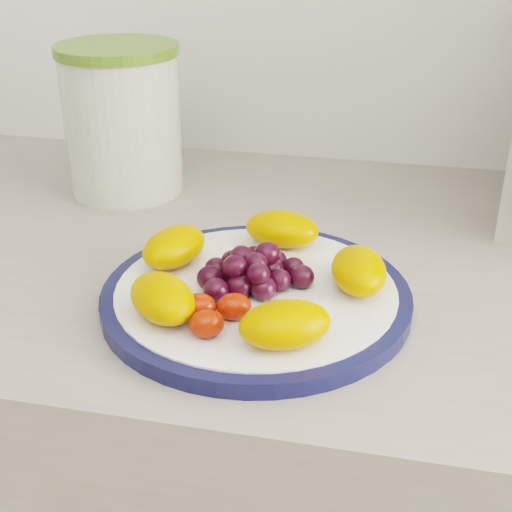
# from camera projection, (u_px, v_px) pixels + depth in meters

# --- Properties ---
(plate_rim) EXTENTS (0.29, 0.29, 0.01)m
(plate_rim) POSITION_uv_depth(u_px,v_px,m) (256.00, 297.00, 0.66)
(plate_rim) COLOR #10153D
(plate_rim) RESTS_ON counter
(plate_face) EXTENTS (0.26, 0.26, 0.02)m
(plate_face) POSITION_uv_depth(u_px,v_px,m) (256.00, 296.00, 0.66)
(plate_face) COLOR white
(plate_face) RESTS_ON counter
(canister) EXTENTS (0.18, 0.18, 0.17)m
(canister) POSITION_uv_depth(u_px,v_px,m) (123.00, 125.00, 0.88)
(canister) COLOR #405A0E
(canister) RESTS_ON counter
(canister_lid) EXTENTS (0.19, 0.19, 0.01)m
(canister_lid) POSITION_uv_depth(u_px,v_px,m) (116.00, 49.00, 0.84)
(canister_lid) COLOR #4F7021
(canister_lid) RESTS_ON canister
(fruit_plate) EXTENTS (0.25, 0.24, 0.04)m
(fruit_plate) POSITION_uv_depth(u_px,v_px,m) (250.00, 273.00, 0.65)
(fruit_plate) COLOR #D07200
(fruit_plate) RESTS_ON plate_face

